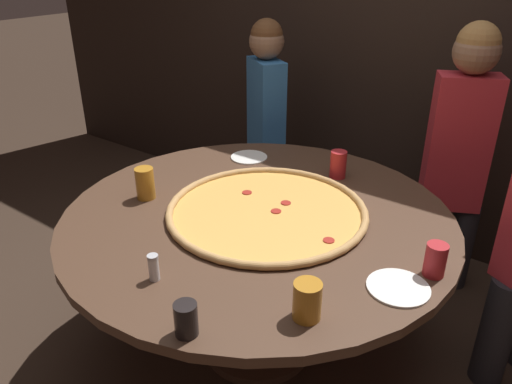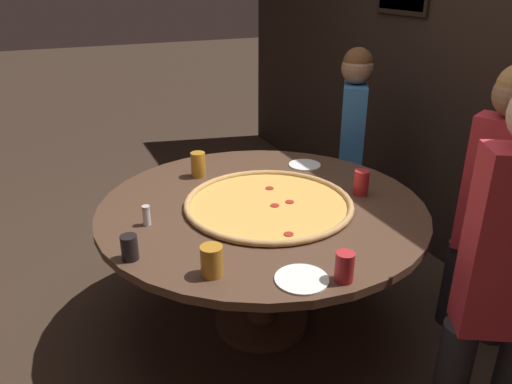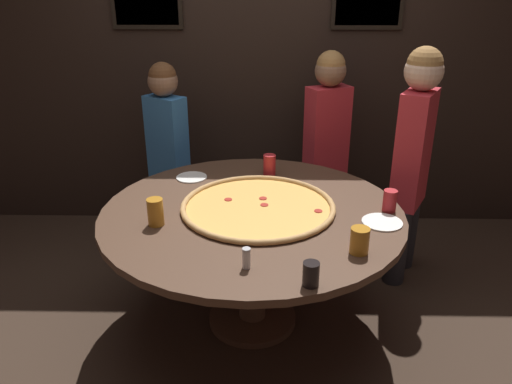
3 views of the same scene
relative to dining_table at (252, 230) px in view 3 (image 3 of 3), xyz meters
name	(u,v)px [view 3 (image 3 of 3)]	position (x,y,z in m)	size (l,w,h in m)	color
ground_plane	(252,320)	(0.00, 0.00, -0.62)	(24.00, 24.00, 0.00)	#38281E
back_wall	(257,62)	(0.00, 1.43, 0.69)	(6.40, 0.08, 2.60)	black
dining_table	(252,230)	(0.00, 0.00, 0.00)	(1.65, 1.65, 0.74)	#4C3323
giant_pizza	(258,206)	(0.03, 0.02, 0.14)	(0.85, 0.85, 0.03)	#E5A84C
drink_cup_near_left	(360,241)	(0.51, -0.44, 0.19)	(0.09, 0.09, 0.12)	#BC7A23
drink_cup_centre_back	(155,212)	(-0.49, -0.18, 0.19)	(0.08, 0.08, 0.14)	#BC7A23
drink_cup_by_shaker	(311,274)	(0.26, -0.71, 0.18)	(0.07, 0.07, 0.11)	black
drink_cup_far_right	(390,201)	(0.75, 0.01, 0.18)	(0.07, 0.07, 0.12)	#B22328
drink_cup_near_right	(269,165)	(0.10, 0.53, 0.19)	(0.08, 0.08, 0.13)	#B22328
white_plate_left_side	(192,177)	(-0.40, 0.46, 0.13)	(0.19, 0.19, 0.01)	white
white_plate_far_back	(382,222)	(0.68, -0.14, 0.13)	(0.21, 0.21, 0.01)	white
condiment_shaker	(246,258)	(-0.01, -0.58, 0.17)	(0.04, 0.04, 0.10)	silver
diner_centre_back	(326,139)	(0.51, 1.03, 0.21)	(0.38, 0.28, 1.45)	#232328
diner_side_left	(168,146)	(-0.63, 0.96, 0.17)	(0.36, 0.30, 1.38)	#232328
diner_side_right	(413,154)	(1.01, 0.55, 0.26)	(0.31, 0.40, 1.54)	#232328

